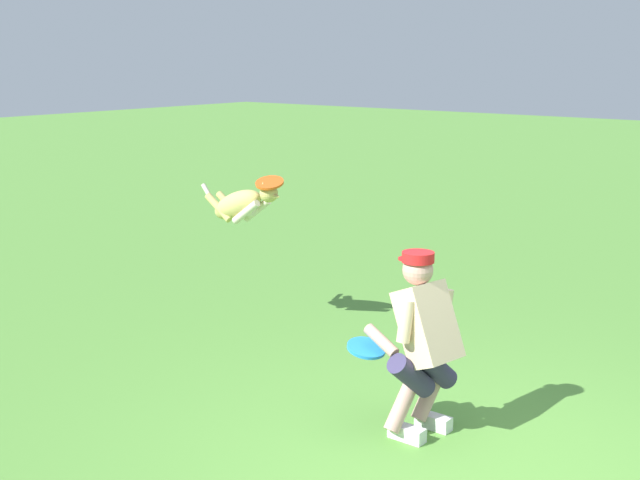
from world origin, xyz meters
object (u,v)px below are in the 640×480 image
Objects in this scene: frisbee_flying at (270,183)px; frisbee_held at (366,348)px; person at (423,339)px; dog at (242,204)px.

frisbee_held is at bearing 148.54° from frisbee_flying.
dog is (2.62, -0.99, 0.51)m from person.
frisbee_held is (-1.92, 1.18, -0.83)m from frisbee_flying.
person is at bearing -19.50° from dog.
person is at bearing -151.04° from frisbee_held.
frisbee_flying reaches higher than dog.
person is 2.58m from frisbee_flying.
frisbee_flying reaches higher than person.
frisbee_held is at bearing -26.09° from dog.
frisbee_flying is at bearing -31.46° from frisbee_held.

